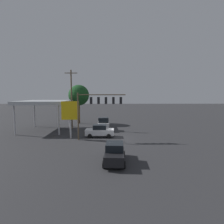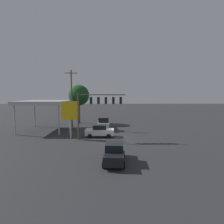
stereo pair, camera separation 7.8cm
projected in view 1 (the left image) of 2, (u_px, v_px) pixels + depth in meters
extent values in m
plane|color=#2D2D30|center=(112.00, 138.00, 26.33)|extent=(200.00, 200.00, 0.00)
cylinder|color=brown|center=(78.00, 117.00, 25.14)|extent=(0.20, 0.20, 6.86)
cylinder|color=brown|center=(102.00, 95.00, 24.87)|extent=(6.82, 0.14, 0.14)
cube|color=black|center=(91.00, 100.00, 24.93)|extent=(0.36, 0.28, 1.00)
sphere|color=#FF4141|center=(91.00, 98.00, 25.09)|extent=(0.22, 0.22, 0.22)
sphere|color=#392305|center=(91.00, 100.00, 25.12)|extent=(0.22, 0.22, 0.22)
sphere|color=black|center=(91.00, 103.00, 25.15)|extent=(0.22, 0.22, 0.22)
cube|color=black|center=(99.00, 100.00, 24.95)|extent=(0.36, 0.28, 1.00)
sphere|color=#FF4141|center=(99.00, 98.00, 25.10)|extent=(0.22, 0.22, 0.22)
sphere|color=#392305|center=(99.00, 100.00, 25.13)|extent=(0.22, 0.22, 0.22)
sphere|color=black|center=(99.00, 103.00, 25.16)|extent=(0.22, 0.22, 0.22)
cube|color=black|center=(106.00, 100.00, 24.97)|extent=(0.36, 0.28, 1.00)
sphere|color=#FF4141|center=(106.00, 98.00, 25.12)|extent=(0.22, 0.22, 0.22)
sphere|color=#392305|center=(106.00, 100.00, 25.15)|extent=(0.22, 0.22, 0.22)
sphere|color=black|center=(106.00, 103.00, 25.18)|extent=(0.22, 0.22, 0.22)
cube|color=black|center=(113.00, 100.00, 24.98)|extent=(0.36, 0.28, 1.00)
sphere|color=#FF4141|center=(113.00, 98.00, 25.13)|extent=(0.22, 0.22, 0.22)
sphere|color=#392305|center=(113.00, 100.00, 25.16)|extent=(0.22, 0.22, 0.22)
sphere|color=black|center=(113.00, 103.00, 25.19)|extent=(0.22, 0.22, 0.22)
cube|color=black|center=(121.00, 100.00, 25.00)|extent=(0.36, 0.28, 1.00)
sphere|color=#FF4141|center=(121.00, 98.00, 25.15)|extent=(0.22, 0.22, 0.22)
sphere|color=#392305|center=(121.00, 100.00, 25.18)|extent=(0.22, 0.22, 0.22)
sphere|color=black|center=(121.00, 103.00, 25.21)|extent=(0.22, 0.22, 0.22)
cylinder|color=brown|center=(72.00, 100.00, 33.50)|extent=(0.26, 0.26, 11.25)
cube|color=brown|center=(71.00, 73.00, 33.00)|extent=(2.40, 0.14, 0.14)
cube|color=#B2B7BC|center=(45.00, 102.00, 31.92)|extent=(8.37, 8.79, 0.60)
cube|color=red|center=(53.00, 101.00, 36.31)|extent=(8.37, 0.06, 0.36)
cylinder|color=#B7B7BC|center=(69.00, 115.00, 36.01)|extent=(0.24, 0.24, 4.87)
cylinder|color=#B7B7BC|center=(35.00, 115.00, 35.91)|extent=(0.24, 0.24, 4.87)
cylinder|color=#B7B7BC|center=(59.00, 120.00, 28.47)|extent=(0.24, 0.24, 4.87)
cylinder|color=#B7B7BC|center=(15.00, 120.00, 28.36)|extent=(0.24, 0.24, 4.87)
cylinder|color=#B7B7BC|center=(70.00, 120.00, 26.07)|extent=(0.24, 0.24, 5.60)
cube|color=yellow|center=(70.00, 111.00, 25.93)|extent=(2.59, 0.24, 2.74)
cube|color=black|center=(70.00, 110.00, 26.06)|extent=(1.81, 0.04, 0.96)
cube|color=silver|center=(100.00, 132.00, 27.24)|extent=(4.44, 1.91, 0.90)
cube|color=black|center=(100.00, 127.00, 27.16)|extent=(2.04, 1.71, 0.70)
cylinder|color=black|center=(90.00, 136.00, 26.39)|extent=(0.67, 0.24, 0.66)
cylinder|color=black|center=(91.00, 133.00, 28.22)|extent=(0.67, 0.24, 0.66)
cylinder|color=black|center=(109.00, 136.00, 26.36)|extent=(0.67, 0.24, 0.66)
cylinder|color=black|center=(109.00, 133.00, 28.19)|extent=(0.67, 0.24, 0.66)
cube|color=silver|center=(103.00, 124.00, 33.03)|extent=(2.23, 5.29, 1.10)
cube|color=black|center=(103.00, 120.00, 32.04)|extent=(1.91, 1.68, 0.90)
cylinder|color=black|center=(109.00, 129.00, 31.47)|extent=(0.26, 0.81, 0.80)
cylinder|color=black|center=(98.00, 129.00, 31.35)|extent=(0.26, 0.81, 0.80)
cylinder|color=black|center=(108.00, 126.00, 34.83)|extent=(0.26, 0.81, 0.80)
cylinder|color=black|center=(98.00, 126.00, 34.71)|extent=(0.26, 0.81, 0.80)
cube|color=black|center=(115.00, 154.00, 17.02)|extent=(2.08, 4.51, 0.90)
cube|color=black|center=(115.00, 146.00, 16.94)|extent=(1.78, 2.10, 0.70)
cylinder|color=black|center=(124.00, 165.00, 15.60)|extent=(0.26, 0.67, 0.66)
cylinder|color=black|center=(104.00, 164.00, 15.69)|extent=(0.26, 0.67, 0.66)
cylinder|color=black|center=(124.00, 154.00, 18.44)|extent=(0.26, 0.67, 0.66)
cylinder|color=black|center=(106.00, 154.00, 18.53)|extent=(0.26, 0.67, 0.66)
cylinder|color=#4C331E|center=(79.00, 113.00, 39.92)|extent=(0.36, 0.36, 4.83)
sphere|color=#19471E|center=(79.00, 95.00, 39.52)|extent=(4.66, 4.66, 4.66)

